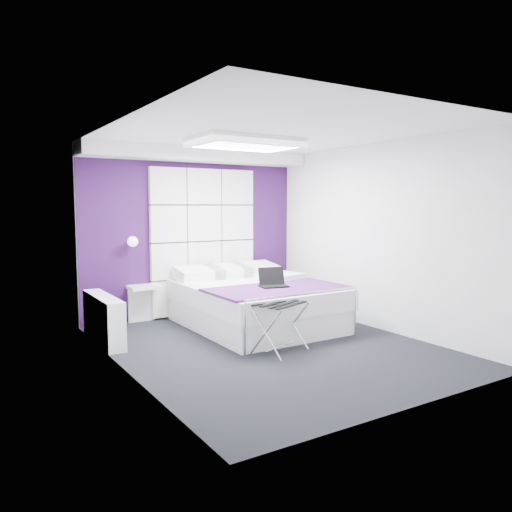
{
  "coord_description": "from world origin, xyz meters",
  "views": [
    {
      "loc": [
        -3.35,
        -5.0,
        1.74
      ],
      "look_at": [
        0.0,
        0.35,
        1.1
      ],
      "focal_mm": 35.0,
      "sensor_mm": 36.0,
      "label": 1
    }
  ],
  "objects_px": {
    "wall_lamp": "(132,241)",
    "radiator": "(103,319)",
    "bed": "(255,303)",
    "luggage_rack": "(280,327)",
    "nightstand": "(144,287)",
    "laptop": "(272,282)"
  },
  "relations": [
    {
      "from": "wall_lamp",
      "to": "nightstand",
      "type": "height_order",
      "value": "wall_lamp"
    },
    {
      "from": "radiator",
      "to": "bed",
      "type": "height_order",
      "value": "bed"
    },
    {
      "from": "radiator",
      "to": "luggage_rack",
      "type": "relative_size",
      "value": 2.01
    },
    {
      "from": "radiator",
      "to": "nightstand",
      "type": "height_order",
      "value": "radiator"
    },
    {
      "from": "bed",
      "to": "laptop",
      "type": "bearing_deg",
      "value": -92.28
    },
    {
      "from": "wall_lamp",
      "to": "laptop",
      "type": "bearing_deg",
      "value": -46.43
    },
    {
      "from": "nightstand",
      "to": "bed",
      "type": "bearing_deg",
      "value": -37.87
    },
    {
      "from": "bed",
      "to": "luggage_rack",
      "type": "bearing_deg",
      "value": -109.09
    },
    {
      "from": "bed",
      "to": "luggage_rack",
      "type": "distance_m",
      "value": 1.31
    },
    {
      "from": "wall_lamp",
      "to": "radiator",
      "type": "distance_m",
      "value": 1.35
    },
    {
      "from": "bed",
      "to": "luggage_rack",
      "type": "relative_size",
      "value": 3.81
    },
    {
      "from": "luggage_rack",
      "to": "radiator",
      "type": "bearing_deg",
      "value": 116.52
    },
    {
      "from": "radiator",
      "to": "wall_lamp",
      "type": "bearing_deg",
      "value": 49.9
    },
    {
      "from": "laptop",
      "to": "bed",
      "type": "bearing_deg",
      "value": 100.94
    },
    {
      "from": "radiator",
      "to": "laptop",
      "type": "xyz_separation_m",
      "value": [
        2.07,
        -0.75,
        0.41
      ]
    },
    {
      "from": "wall_lamp",
      "to": "bed",
      "type": "bearing_deg",
      "value": -35.91
    },
    {
      "from": "radiator",
      "to": "laptop",
      "type": "bearing_deg",
      "value": -19.8
    },
    {
      "from": "nightstand",
      "to": "radiator",
      "type": "bearing_deg",
      "value": -137.7
    },
    {
      "from": "wall_lamp",
      "to": "laptop",
      "type": "relative_size",
      "value": 0.41
    },
    {
      "from": "wall_lamp",
      "to": "luggage_rack",
      "type": "bearing_deg",
      "value": -65.97
    },
    {
      "from": "wall_lamp",
      "to": "bed",
      "type": "distance_m",
      "value": 2.0
    },
    {
      "from": "luggage_rack",
      "to": "laptop",
      "type": "relative_size",
      "value": 1.65
    }
  ]
}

